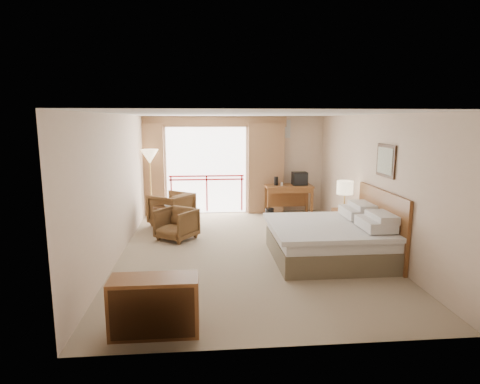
{
  "coord_description": "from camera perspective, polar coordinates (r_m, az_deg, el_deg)",
  "views": [
    {
      "loc": [
        -0.85,
        -7.68,
        2.58
      ],
      "look_at": [
        -0.13,
        0.4,
        1.13
      ],
      "focal_mm": 30.0,
      "sensor_mm": 36.0,
      "label": 1
    }
  ],
  "objects": [
    {
      "name": "floor",
      "position": [
        8.15,
        1.19,
        -8.32
      ],
      "size": [
        7.0,
        7.0,
        0.0
      ],
      "primitive_type": "plane",
      "color": "gray",
      "rests_on": "ground"
    },
    {
      "name": "ceiling",
      "position": [
        7.73,
        1.26,
        11.03
      ],
      "size": [
        7.0,
        7.0,
        0.0
      ],
      "primitive_type": "plane",
      "rotation": [
        3.14,
        0.0,
        0.0
      ],
      "color": "white",
      "rests_on": "wall_back"
    },
    {
      "name": "wall_back",
      "position": [
        11.28,
        -0.72,
        3.88
      ],
      "size": [
        5.0,
        0.0,
        5.0
      ],
      "primitive_type": "plane",
      "rotation": [
        1.57,
        0.0,
        0.0
      ],
      "color": "beige",
      "rests_on": "ground"
    },
    {
      "name": "wall_front",
      "position": [
        4.44,
        6.2,
        -6.0
      ],
      "size": [
        5.0,
        0.0,
        5.0
      ],
      "primitive_type": "plane",
      "rotation": [
        -1.57,
        0.0,
        0.0
      ],
      "color": "beige",
      "rests_on": "ground"
    },
    {
      "name": "wall_left",
      "position": [
        7.95,
        -16.98,
        0.8
      ],
      "size": [
        0.0,
        7.0,
        7.0
      ],
      "primitive_type": "plane",
      "rotation": [
        1.57,
        0.0,
        1.57
      ],
      "color": "beige",
      "rests_on": "ground"
    },
    {
      "name": "wall_right",
      "position": [
        8.47,
        18.29,
        1.28
      ],
      "size": [
        0.0,
        7.0,
        7.0
      ],
      "primitive_type": "plane",
      "rotation": [
        1.57,
        0.0,
        -1.57
      ],
      "color": "beige",
      "rests_on": "ground"
    },
    {
      "name": "balcony_door",
      "position": [
        11.25,
        -4.79,
        3.06
      ],
      "size": [
        2.4,
        0.0,
        2.4
      ],
      "primitive_type": "plane",
      "rotation": [
        1.57,
        0.0,
        0.0
      ],
      "color": "white",
      "rests_on": "wall_back"
    },
    {
      "name": "balcony_railing",
      "position": [
        11.28,
        -4.76,
        1.09
      ],
      "size": [
        2.09,
        0.03,
        1.02
      ],
      "color": "#B40F14",
      "rests_on": "wall_back"
    },
    {
      "name": "curtain_left",
      "position": [
        11.23,
        -13.25,
        3.07
      ],
      "size": [
        1.0,
        0.26,
        2.5
      ],
      "primitive_type": "cube",
      "color": "brown",
      "rests_on": "wall_back"
    },
    {
      "name": "curtain_right",
      "position": [
        11.24,
        3.67,
        3.32
      ],
      "size": [
        1.0,
        0.26,
        2.5
      ],
      "primitive_type": "cube",
      "color": "brown",
      "rests_on": "wall_back"
    },
    {
      "name": "valance",
      "position": [
        11.06,
        -4.89,
        9.95
      ],
      "size": [
        4.4,
        0.22,
        0.28
      ],
      "primitive_type": "cube",
      "color": "brown",
      "rests_on": "wall_back"
    },
    {
      "name": "hvac_vent",
      "position": [
        11.36,
        5.91,
        8.93
      ],
      "size": [
        0.5,
        0.04,
        0.5
      ],
      "primitive_type": "cube",
      "color": "silver",
      "rests_on": "wall_back"
    },
    {
      "name": "bed",
      "position": [
        7.78,
        12.79,
        -6.57
      ],
      "size": [
        2.13,
        2.06,
        0.97
      ],
      "color": "brown",
      "rests_on": "floor"
    },
    {
      "name": "headboard",
      "position": [
        8.05,
        19.43,
        -4.32
      ],
      "size": [
        0.06,
        2.1,
        1.3
      ],
      "primitive_type": "cube",
      "color": "brown",
      "rests_on": "wall_right"
    },
    {
      "name": "framed_art",
      "position": [
        7.86,
        20.01,
        4.2
      ],
      "size": [
        0.04,
        0.72,
        0.6
      ],
      "color": "black",
      "rests_on": "wall_right"
    },
    {
      "name": "nightstand",
      "position": [
        9.1,
        14.58,
        -4.53
      ],
      "size": [
        0.5,
        0.58,
        0.66
      ],
      "primitive_type": "cube",
      "rotation": [
        0.0,
        0.0,
        -0.08
      ],
      "color": "brown",
      "rests_on": "floor"
    },
    {
      "name": "table_lamp",
      "position": [
        8.98,
        14.7,
        0.54
      ],
      "size": [
        0.35,
        0.35,
        0.62
      ],
      "rotation": [
        0.0,
        0.0,
        -0.09
      ],
      "color": "tan",
      "rests_on": "nightstand"
    },
    {
      "name": "phone",
      "position": [
        8.86,
        14.7,
        -2.47
      ],
      "size": [
        0.23,
        0.2,
        0.08
      ],
      "primitive_type": "cube",
      "rotation": [
        0.0,
        0.0,
        0.32
      ],
      "color": "black",
      "rests_on": "nightstand"
    },
    {
      "name": "desk",
      "position": [
        11.11,
        6.85,
        0.08
      ],
      "size": [
        1.28,
        0.62,
        0.84
      ],
      "rotation": [
        0.0,
        0.0,
        0.06
      ],
      "color": "brown",
      "rests_on": "floor"
    },
    {
      "name": "tv",
      "position": [
        11.06,
        8.48,
        1.89
      ],
      "size": [
        0.4,
        0.32,
        0.36
      ],
      "rotation": [
        0.0,
        0.0,
        -0.37
      ],
      "color": "black",
      "rests_on": "desk"
    },
    {
      "name": "coffee_maker",
      "position": [
        10.94,
        5.15,
        1.56
      ],
      "size": [
        0.14,
        0.14,
        0.24
      ],
      "primitive_type": "cylinder",
      "rotation": [
        0.0,
        0.0,
        -0.25
      ],
      "color": "black",
      "rests_on": "desk"
    },
    {
      "name": "cup",
      "position": [
        10.93,
        5.97,
        1.13
      ],
      "size": [
        0.08,
        0.08,
        0.09
      ],
      "primitive_type": "cylinder",
      "rotation": [
        0.0,
        0.0,
        0.33
      ],
      "color": "white",
      "rests_on": "desk"
    },
    {
      "name": "wastebasket",
      "position": [
        10.67,
        4.21,
        -3.08
      ],
      "size": [
        0.27,
        0.27,
        0.29
      ],
      "primitive_type": "cylinder",
      "rotation": [
        0.0,
        0.0,
        0.17
      ],
      "color": "black",
      "rests_on": "floor"
    },
    {
      "name": "armchair_far",
      "position": [
        10.2,
        -9.67,
        -4.66
      ],
      "size": [
        1.24,
        1.24,
        0.82
      ],
      "primitive_type": "imported",
      "rotation": [
        0.0,
        0.0,
        -2.21
      ],
      "color": "#472F18",
      "rests_on": "floor"
    },
    {
      "name": "armchair_near",
      "position": [
        9.0,
        -8.95,
        -6.65
      ],
      "size": [
        1.04,
        1.05,
        0.69
      ],
      "primitive_type": "imported",
      "rotation": [
        0.0,
        0.0,
        -0.64
      ],
      "color": "#472F18",
      "rests_on": "floor"
    },
    {
      "name": "side_table",
      "position": [
        9.64,
        -10.63,
        -3.1
      ],
      "size": [
        0.54,
        0.54,
        0.59
      ],
      "rotation": [
        0.0,
        0.0,
        -0.19
      ],
      "color": "black",
      "rests_on": "floor"
    },
    {
      "name": "book",
      "position": [
        9.6,
        -10.66,
        -1.99
      ],
      "size": [
        0.21,
        0.25,
        0.02
      ],
      "primitive_type": "imported",
      "rotation": [
        0.0,
        0.0,
        0.26
      ],
      "color": "white",
      "rests_on": "side_table"
    },
    {
      "name": "floor_lamp",
      "position": [
        10.78,
        -12.72,
        4.58
      ],
      "size": [
        0.47,
        0.47,
        1.84
      ],
      "rotation": [
        0.0,
        0.0,
        -0.23
      ],
      "color": "tan",
      "rests_on": "floor"
    },
    {
      "name": "dresser",
      "position": [
        5.17,
        -12.05,
        -15.54
      ],
      "size": [
        1.07,
        0.46,
        0.72
      ],
      "rotation": [
        0.0,
        0.0,
        0.02
      ],
      "color": "brown",
      "rests_on": "floor"
    }
  ]
}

